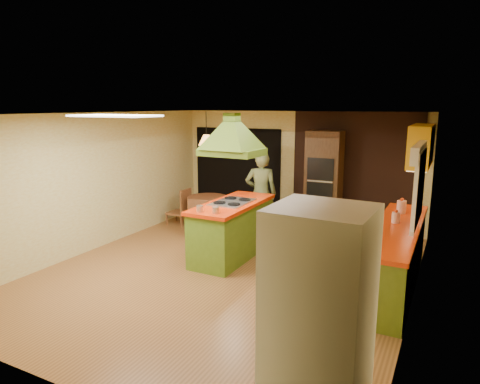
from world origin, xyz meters
The scene contains 21 objects.
ground centered at (0.00, 0.00, 0.00)m, with size 6.50×6.50×0.00m, color #945E30.
room_walls centered at (0.00, 0.00, 1.25)m, with size 5.50×6.50×6.50m.
ceiling_plane centered at (0.00, 0.00, 2.50)m, with size 6.50×6.50×0.00m, color silver.
brick_panel centered at (1.25, 3.23, 1.25)m, with size 2.64×0.03×2.50m, color #381E14.
nook_opening centered at (-1.50, 3.23, 1.05)m, with size 2.20×0.03×2.10m, color black.
right_counter centered at (2.45, 0.60, 0.46)m, with size 0.62×3.05×0.92m.
upper_cabinets centered at (2.57, 2.20, 1.95)m, with size 0.34×1.40×0.70m, color yellow.
window_right centered at (2.70, 0.40, 1.77)m, with size 0.12×1.35×1.06m.
fluor_panel centered at (-1.10, -1.20, 2.48)m, with size 1.20×0.60×0.03m, color white.
kitchen_island centered at (-0.27, 0.66, 0.49)m, with size 0.79×1.96×0.99m.
range_hood centered at (-0.27, 0.66, 2.25)m, with size 1.02×0.76×0.79m.
man centered at (-0.32, 1.99, 0.87)m, with size 0.64×0.42×1.74m, color #575F32.
refrigerator centered at (2.24, -2.61, 0.93)m, with size 0.77×0.73×1.87m, color white.
wall_oven centered at (0.69, 2.95, 1.06)m, with size 0.71×0.61×2.11m.
dining_table centered at (-1.64, 2.08, 0.46)m, with size 0.88×0.88×0.67m.
chair_left centered at (-2.34, 1.98, 0.40)m, with size 0.44×0.44×0.81m, color brown, non-canonical shape.
chair_near centered at (-1.39, 1.43, 0.40)m, with size 0.44×0.44×0.80m, color brown, non-canonical shape.
pendant_lamp centered at (-1.64, 2.08, 1.90)m, with size 0.34×0.34×0.22m, color #FF9E3F.
canister_large centered at (2.40, 1.41, 1.02)m, with size 0.14×0.14×0.21m, color #FFE8CD.
canister_medium centered at (2.40, 1.55, 1.01)m, with size 0.13×0.13×0.18m, color beige.
canister_small centered at (2.40, 0.78, 1.00)m, with size 0.12×0.12×0.16m, color #FFE9CD.
Camera 1 is at (3.10, -5.71, 2.63)m, focal length 32.00 mm.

